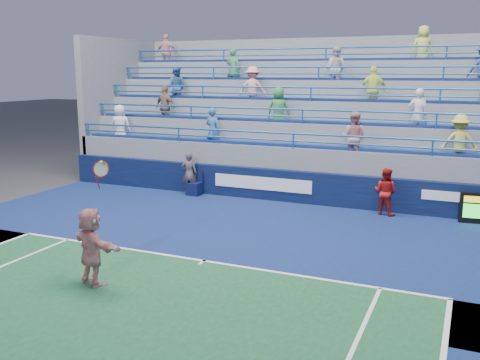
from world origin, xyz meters
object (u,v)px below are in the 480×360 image
at_px(judge_chair, 195,188).
at_px(tennis_player, 91,246).
at_px(line_judge, 189,174).
at_px(ball_girl, 385,192).

distance_m(judge_chair, tennis_player, 8.50).
distance_m(tennis_player, line_judge, 8.53).
relative_size(tennis_player, ball_girl, 1.80).
height_order(judge_chair, ball_girl, ball_girl).
relative_size(tennis_player, line_judge, 1.70).
bearing_deg(line_judge, ball_girl, 163.54).
bearing_deg(judge_chair, tennis_player, -76.25).
xyz_separation_m(tennis_player, ball_girl, (4.76, 8.21, -0.09)).
distance_m(judge_chair, line_judge, 0.56).
relative_size(line_judge, ball_girl, 1.05).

